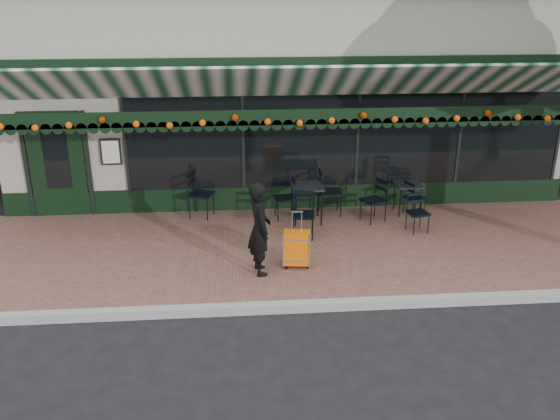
{
  "coord_description": "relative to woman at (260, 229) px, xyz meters",
  "views": [
    {
      "loc": [
        -1.21,
        -7.98,
        4.72
      ],
      "look_at": [
        -0.43,
        1.6,
        1.03
      ],
      "focal_mm": 38.0,
      "sensor_mm": 36.0,
      "label": 1
    }
  ],
  "objects": [
    {
      "name": "chair_a_right",
      "position": [
        3.35,
        2.36,
        -0.41
      ],
      "size": [
        0.49,
        0.49,
        0.76
      ],
      "primitive_type": null,
      "rotation": [
        0.0,
        0.0,
        1.92
      ],
      "color": "black",
      "rests_on": "sidewalk"
    },
    {
      "name": "suitcase",
      "position": [
        0.64,
        0.16,
        -0.46
      ],
      "size": [
        0.47,
        0.3,
        1.01
      ],
      "rotation": [
        0.0,
        0.0,
        -0.14
      ],
      "color": "orange",
      "rests_on": "sidewalk"
    },
    {
      "name": "curb",
      "position": [
        0.81,
        -1.07,
        -0.87
      ],
      "size": [
        18.0,
        0.16,
        0.15
      ],
      "primitive_type": "cube",
      "color": "#9E9E99",
      "rests_on": "ground"
    },
    {
      "name": "chair_b_front",
      "position": [
        0.89,
        1.41,
        -0.35
      ],
      "size": [
        0.5,
        0.5,
        0.89
      ],
      "primitive_type": null,
      "rotation": [
        0.0,
        0.0,
        -0.12
      ],
      "color": "black",
      "rests_on": "sidewalk"
    },
    {
      "name": "woman",
      "position": [
        0.0,
        0.0,
        0.0
      ],
      "size": [
        0.48,
        0.64,
        1.59
      ],
      "primitive_type": "imported",
      "rotation": [
        0.0,
        0.0,
        1.76
      ],
      "color": "black",
      "rests_on": "sidewalk"
    },
    {
      "name": "chair_a_front",
      "position": [
        3.15,
        1.48,
        -0.41
      ],
      "size": [
        0.45,
        0.45,
        0.76
      ],
      "primitive_type": null,
      "rotation": [
        0.0,
        0.0,
        0.21
      ],
      "color": "black",
      "rests_on": "sidewalk"
    },
    {
      "name": "chair_b_left",
      "position": [
        0.64,
        2.42,
        -0.37
      ],
      "size": [
        0.46,
        0.46,
        0.85
      ],
      "primitive_type": null,
      "rotation": [
        0.0,
        0.0,
        -1.48
      ],
      "color": "black",
      "rests_on": "sidewalk"
    },
    {
      "name": "chair_b_right",
      "position": [
        1.6,
        2.56,
        -0.31
      ],
      "size": [
        0.49,
        0.49,
        0.97
      ],
      "primitive_type": null,
      "rotation": [
        0.0,
        0.0,
        1.58
      ],
      "color": "black",
      "rests_on": "sidewalk"
    },
    {
      "name": "cafe_table_a",
      "position": [
        3.23,
        2.48,
        -0.21
      ],
      "size": [
        0.53,
        0.53,
        0.65
      ],
      "color": "black",
      "rests_on": "sidewalk"
    },
    {
      "name": "restaurant_building",
      "position": [
        0.82,
        6.84,
        1.33
      ],
      "size": [
        12.0,
        9.6,
        4.5
      ],
      "color": "gray",
      "rests_on": "ground"
    },
    {
      "name": "chair_solo",
      "position": [
        -1.08,
        2.66,
        -0.32
      ],
      "size": [
        0.6,
        0.6,
        0.95
      ],
      "primitive_type": null,
      "rotation": [
        0.0,
        0.0,
        1.25
      ],
      "color": "black",
      "rests_on": "sidewalk"
    },
    {
      "name": "chair_a_left",
      "position": [
        2.41,
        2.1,
        -0.36
      ],
      "size": [
        0.58,
        0.58,
        0.88
      ],
      "primitive_type": null,
      "rotation": [
        0.0,
        0.0,
        -1.16
      ],
      "color": "black",
      "rests_on": "sidewalk"
    },
    {
      "name": "cafe_table_b",
      "position": [
        1.07,
        2.2,
        -0.1
      ],
      "size": [
        0.63,
        0.63,
        0.77
      ],
      "color": "black",
      "rests_on": "sidewalk"
    },
    {
      "name": "ground",
      "position": [
        0.81,
        -0.99,
        -0.94
      ],
      "size": [
        80.0,
        80.0,
        0.0
      ],
      "primitive_type": "plane",
      "color": "black",
      "rests_on": "ground"
    },
    {
      "name": "sidewalk",
      "position": [
        0.81,
        1.01,
        -0.87
      ],
      "size": [
        18.0,
        4.0,
        0.15
      ],
      "primitive_type": "cube",
      "color": "brown",
      "rests_on": "ground"
    }
  ]
}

